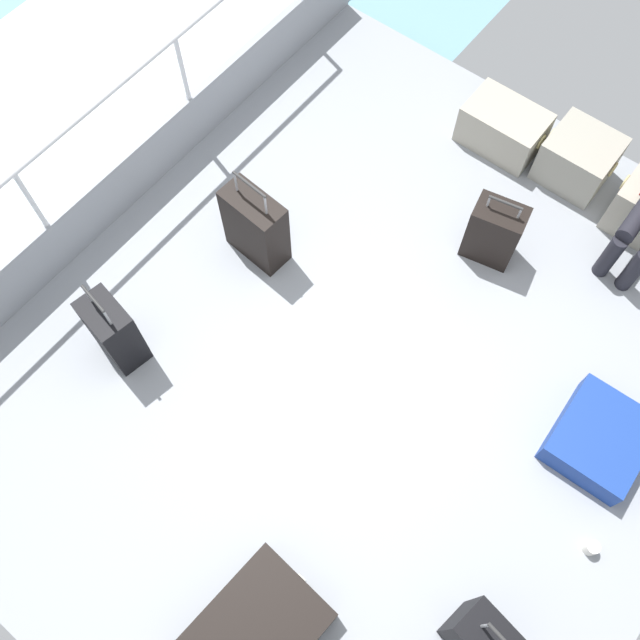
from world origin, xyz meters
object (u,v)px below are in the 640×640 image
at_px(cargo_crate_0, 503,128).
at_px(suitcase_5, 251,636).
at_px(suitcase_3, 114,331).
at_px(suitcase_0, 494,232).
at_px(cargo_crate_1, 578,159).
at_px(suitcase_1, 600,439).
at_px(paper_cup, 591,548).
at_px(suitcase_2, 256,226).

distance_m(cargo_crate_0, suitcase_5, 3.95).
relative_size(suitcase_3, suitcase_5, 0.88).
bearing_deg(suitcase_0, cargo_crate_1, 81.73).
relative_size(cargo_crate_0, suitcase_1, 1.03).
bearing_deg(paper_cup, cargo_crate_0, 131.96).
bearing_deg(suitcase_3, cargo_crate_1, 62.17).
height_order(cargo_crate_1, suitcase_5, cargo_crate_1).
distance_m(suitcase_2, suitcase_3, 1.17).
height_order(suitcase_3, suitcase_5, suitcase_3).
bearing_deg(paper_cup, suitcase_1, 115.65).
xyz_separation_m(cargo_crate_1, suitcase_3, (-1.65, -3.13, 0.10)).
distance_m(suitcase_1, suitcase_3, 3.14).
bearing_deg(suitcase_5, cargo_crate_0, 101.37).
height_order(suitcase_1, suitcase_2, suitcase_2).
bearing_deg(cargo_crate_1, suitcase_2, -126.21).
xyz_separation_m(suitcase_3, suitcase_5, (1.83, -0.82, -0.18)).
bearing_deg(cargo_crate_0, suitcase_3, -109.04).
relative_size(suitcase_2, paper_cup, 7.87).
height_order(suitcase_0, suitcase_3, suitcase_3).
bearing_deg(suitcase_1, suitcase_2, -175.23).
distance_m(cargo_crate_0, suitcase_1, 2.43).
relative_size(suitcase_0, suitcase_5, 0.72).
bearing_deg(paper_cup, cargo_crate_1, 121.61).
bearing_deg(suitcase_1, suitcase_0, 149.06).
height_order(cargo_crate_0, suitcase_0, suitcase_0).
bearing_deg(suitcase_5, cargo_crate_1, 92.61).
distance_m(suitcase_2, suitcase_5, 2.57).
distance_m(cargo_crate_1, suitcase_0, 0.99).
bearing_deg(suitcase_2, cargo_crate_1, 53.79).
relative_size(cargo_crate_0, suitcase_2, 0.82).
bearing_deg(suitcase_3, suitcase_1, 26.03).
height_order(cargo_crate_0, suitcase_3, suitcase_3).
relative_size(suitcase_0, suitcase_3, 0.81).
height_order(suitcase_0, suitcase_2, suitcase_2).
xyz_separation_m(cargo_crate_0, paper_cup, (2.05, -2.28, -0.12)).
bearing_deg(cargo_crate_1, suitcase_0, -98.27).
bearing_deg(cargo_crate_1, paper_cup, -58.39).
distance_m(suitcase_1, paper_cup, 0.66).
bearing_deg(suitcase_0, suitcase_3, -125.03).
bearing_deg(suitcase_3, paper_cup, 14.09).
relative_size(suitcase_1, paper_cup, 6.22).
xyz_separation_m(suitcase_2, suitcase_3, (-0.21, -1.16, -0.01)).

